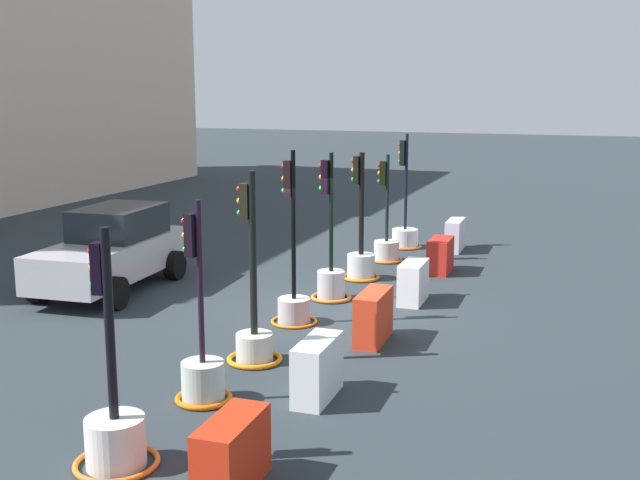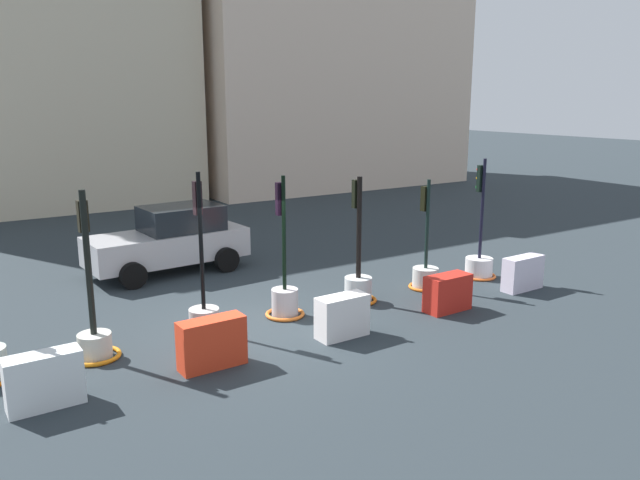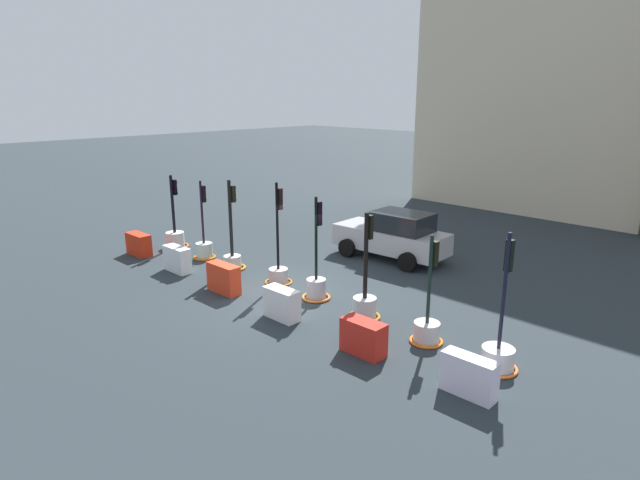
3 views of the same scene
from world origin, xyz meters
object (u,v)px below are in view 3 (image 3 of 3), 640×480
object	(u,v)px
traffic_light_1	(204,247)
construction_barrier_5	(469,376)
traffic_light_5	(365,300)
construction_barrier_0	(139,244)
construction_barrier_4	(363,337)
traffic_light_7	(498,353)
traffic_light_3	(278,268)
construction_barrier_3	(282,304)
construction_barrier_1	(177,259)
traffic_light_0	(175,236)
traffic_light_6	(427,326)
traffic_light_4	(316,283)
car_silver_hatchback	(393,235)
construction_barrier_2	(224,278)
traffic_light_2	(232,254)

from	to	relation	value
traffic_light_1	construction_barrier_5	bearing A→B (deg)	-7.12
traffic_light_5	construction_barrier_0	distance (m)	9.72
construction_barrier_4	traffic_light_7	bearing A→B (deg)	30.16
traffic_light_3	traffic_light_5	world-z (taller)	traffic_light_3
construction_barrier_3	construction_barrier_4	xyz separation A→B (m)	(2.81, 0.01, -0.01)
construction_barrier_1	construction_barrier_3	distance (m)	5.38
traffic_light_0	traffic_light_6	distance (m)	11.58
traffic_light_4	construction_barrier_5	world-z (taller)	traffic_light_4
traffic_light_6	construction_barrier_5	distance (m)	2.34
traffic_light_6	construction_barrier_0	bearing A→B (deg)	-173.05
traffic_light_1	construction_barrier_4	xyz separation A→B (m)	(8.81, -1.55, -0.03)
traffic_light_6	construction_barrier_3	xyz separation A→B (m)	(-3.52, -1.52, -0.01)
car_silver_hatchback	construction_barrier_1	bearing A→B (deg)	-124.25
traffic_light_4	construction_barrier_2	size ratio (longest dim) A/B	2.58
traffic_light_7	construction_barrier_3	world-z (taller)	traffic_light_7
traffic_light_1	construction_barrier_1	size ratio (longest dim) A/B	2.55
traffic_light_1	construction_barrier_2	bearing A→B (deg)	-24.40
traffic_light_4	traffic_light_3	bearing A→B (deg)	176.66
traffic_light_0	traffic_light_3	world-z (taller)	traffic_light_3
traffic_light_6	traffic_light_0	bearing A→B (deg)	179.59
construction_barrier_0	construction_barrier_5	bearing A→B (deg)	0.15
construction_barrier_1	car_silver_hatchback	distance (m)	7.54
traffic_light_4	construction_barrier_3	size ratio (longest dim) A/B	2.89
traffic_light_4	construction_barrier_3	bearing A→B (deg)	-77.95
traffic_light_0	traffic_light_4	xyz separation A→B (m)	(7.70, 0.04, 0.06)
traffic_light_1	construction_barrier_1	distance (m)	1.59
traffic_light_0	traffic_light_5	bearing A→B (deg)	-0.14
traffic_light_6	traffic_light_3	bearing A→B (deg)	177.67
construction_barrier_0	construction_barrier_1	size ratio (longest dim) A/B	1.01
construction_barrier_2	construction_barrier_5	xyz separation A→B (m)	(8.10, 0.08, -0.02)
traffic_light_4	construction_barrier_0	world-z (taller)	traffic_light_4
traffic_light_4	traffic_light_6	size ratio (longest dim) A/B	1.13
traffic_light_1	construction_barrier_5	size ratio (longest dim) A/B	2.53
traffic_light_0	car_silver_hatchback	bearing A→B (deg)	34.35
traffic_light_3	traffic_light_6	bearing A→B (deg)	-2.33
traffic_light_4	traffic_light_7	xyz separation A→B (m)	(5.70, -0.16, -0.09)
car_silver_hatchback	traffic_light_5	bearing A→B (deg)	-60.54
traffic_light_7	construction_barrier_2	size ratio (longest dim) A/B	2.63
construction_barrier_1	traffic_light_6	bearing A→B (deg)	9.04
traffic_light_5	car_silver_hatchback	world-z (taller)	traffic_light_5
traffic_light_6	traffic_light_4	bearing A→B (deg)	178.13
traffic_light_5	construction_barrier_3	world-z (taller)	traffic_light_5
construction_barrier_1	construction_barrier_5	size ratio (longest dim) A/B	0.99
traffic_light_4	construction_barrier_5	xyz separation A→B (m)	(5.76, -1.50, -0.08)
traffic_light_1	construction_barrier_3	bearing A→B (deg)	-14.60
traffic_light_0	construction_barrier_3	distance (m)	8.21
traffic_light_5	traffic_light_7	world-z (taller)	traffic_light_7
traffic_light_2	construction_barrier_0	world-z (taller)	traffic_light_2
construction_barrier_0	construction_barrier_3	size ratio (longest dim) A/B	1.08
traffic_light_6	car_silver_hatchback	bearing A→B (deg)	134.16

